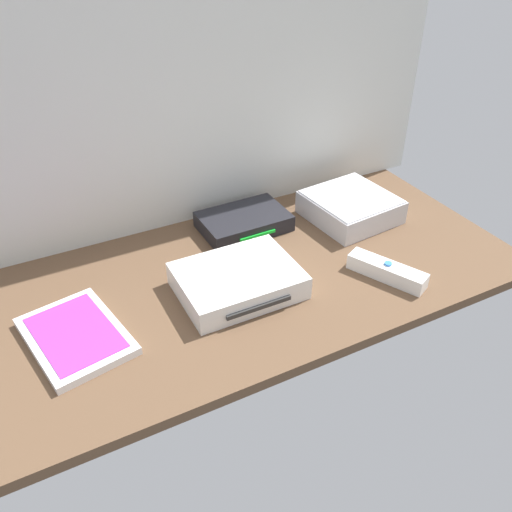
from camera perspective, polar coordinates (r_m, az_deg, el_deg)
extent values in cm
cube|color=brown|center=(102.36, 0.00, -2.30)|extent=(100.00, 48.00, 2.00)
cube|color=silver|center=(107.88, -6.44, 19.17)|extent=(110.00, 1.20, 64.00)
cube|color=white|center=(96.43, -1.93, -2.61)|extent=(21.13, 16.18, 4.40)
cube|color=#2D2D2D|center=(90.70, 0.32, -5.42)|extent=(12.00, 0.70, 0.80)
cube|color=silver|center=(119.40, 9.89, 5.07)|extent=(18.49, 18.49, 5.00)
cube|color=silver|center=(118.12, 10.02, 6.19)|extent=(17.75, 17.75, 0.30)
cube|color=white|center=(92.34, -18.43, -8.00)|extent=(16.82, 21.15, 1.40)
cube|color=#B233B2|center=(91.84, -18.52, -7.64)|extent=(13.93, 18.09, 0.16)
cube|color=black|center=(114.13, -1.30, 3.66)|extent=(18.13, 12.20, 3.40)
cube|color=#19D833|center=(109.47, 0.19, 2.18)|extent=(8.00, 0.49, 0.60)
cube|color=white|center=(102.70, 13.59, -1.56)|extent=(9.55, 14.93, 3.00)
cylinder|color=#387FDB|center=(101.73, 13.72, -0.78)|extent=(1.40, 1.40, 0.40)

